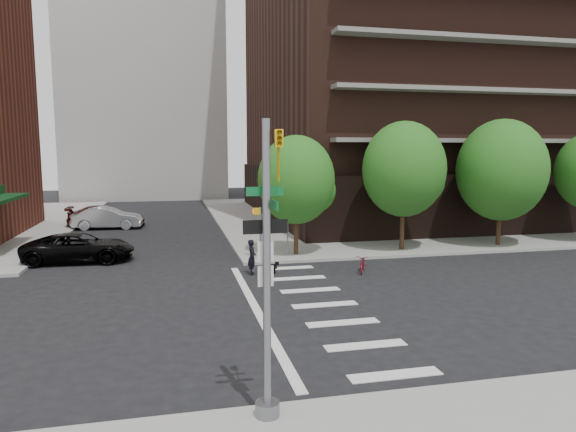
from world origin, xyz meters
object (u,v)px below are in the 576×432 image
object	(u,v)px
parked_car_maroon	(106,216)
scooter	(363,263)
traffic_signal	(268,295)
parked_car_black	(79,248)
parked_car_silver	(108,218)
dog_walker	(252,257)

from	to	relation	value
parked_car_maroon	scooter	xyz separation A→B (m)	(13.15, -17.42, -0.37)
traffic_signal	parked_car_black	xyz separation A→B (m)	(-6.41, 17.13, -1.97)
scooter	traffic_signal	bearing A→B (deg)	-94.16
scooter	parked_car_silver	bearing A→B (deg)	153.17
parked_car_silver	dog_walker	size ratio (longest dim) A/B	2.99
traffic_signal	scooter	size ratio (longest dim) A/B	3.80
traffic_signal	parked_car_silver	bearing A→B (deg)	102.59
traffic_signal	dog_walker	world-z (taller)	traffic_signal
scooter	dog_walker	xyz separation A→B (m)	(-5.02, 0.70, 0.38)
scooter	dog_walker	bearing A→B (deg)	-163.09
parked_car_maroon	parked_car_silver	bearing A→B (deg)	-169.95
traffic_signal	parked_car_maroon	size ratio (longest dim) A/B	1.11
parked_car_maroon	parked_car_silver	xyz separation A→B (m)	(0.19, -0.98, 0.00)
parked_car_maroon	parked_car_silver	world-z (taller)	parked_car_silver
traffic_signal	parked_car_black	size ratio (longest dim) A/B	1.14
parked_car_silver	parked_car_black	bearing A→B (deg)	-177.09
parked_car_maroon	traffic_signal	bearing A→B (deg)	-168.17
traffic_signal	parked_car_silver	xyz separation A→B (m)	(-6.33, 28.37, -1.91)
parked_car_maroon	parked_car_silver	size ratio (longest dim) A/B	1.13
parked_car_black	dog_walker	world-z (taller)	dog_walker
traffic_signal	dog_walker	distance (m)	12.88
scooter	parked_car_black	bearing A→B (deg)	-176.83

